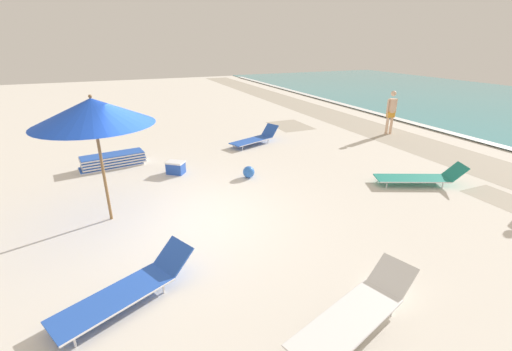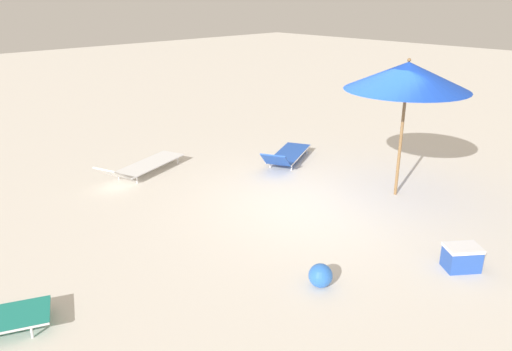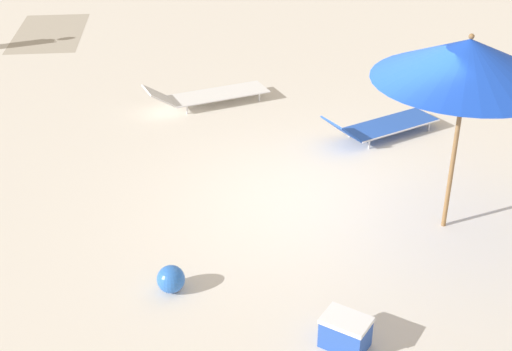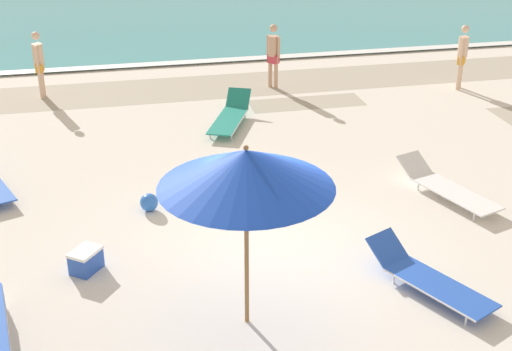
{
  "view_description": "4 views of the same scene",
  "coord_description": "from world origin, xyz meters",
  "px_view_note": "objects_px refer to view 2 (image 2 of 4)",
  "views": [
    {
      "loc": [
        6.64,
        -1.16,
        3.66
      ],
      "look_at": [
        -0.11,
        1.71,
        0.74
      ],
      "focal_mm": 24.0,
      "sensor_mm": 36.0,
      "label": 1
    },
    {
      "loc": [
        -5.44,
        6.95,
        3.83
      ],
      "look_at": [
        -0.11,
        1.83,
        1.1
      ],
      "focal_mm": 35.0,
      "sensor_mm": 36.0,
      "label": 2
    },
    {
      "loc": [
        -8.59,
        1.87,
        5.25
      ],
      "look_at": [
        -0.63,
        1.07,
        0.87
      ],
      "focal_mm": 50.0,
      "sensor_mm": 36.0,
      "label": 3
    },
    {
      "loc": [
        -2.35,
        -9.59,
        6.1
      ],
      "look_at": [
        -0.01,
        1.05,
        1.05
      ],
      "focal_mm": 50.0,
      "sensor_mm": 36.0,
      "label": 4
    }
  ],
  "objects_px": {
    "sun_lounger_near_water_right": "(287,155)",
    "beach_umbrella": "(407,76)",
    "sun_lounger_under_umbrella": "(142,166)",
    "beach_ball": "(321,276)",
    "cooler_box": "(462,258)"
  },
  "relations": [
    {
      "from": "beach_ball",
      "to": "cooler_box",
      "type": "relative_size",
      "value": 0.55
    },
    {
      "from": "beach_ball",
      "to": "beach_umbrella",
      "type": "bearing_deg",
      "value": -73.77
    },
    {
      "from": "beach_umbrella",
      "to": "sun_lounger_near_water_right",
      "type": "height_order",
      "value": "beach_umbrella"
    },
    {
      "from": "sun_lounger_under_umbrella",
      "to": "beach_umbrella",
      "type": "bearing_deg",
      "value": -164.57
    },
    {
      "from": "beach_umbrella",
      "to": "sun_lounger_under_umbrella",
      "type": "relative_size",
      "value": 1.12
    },
    {
      "from": "sun_lounger_under_umbrella",
      "to": "beach_ball",
      "type": "height_order",
      "value": "sun_lounger_under_umbrella"
    },
    {
      "from": "sun_lounger_near_water_right",
      "to": "cooler_box",
      "type": "distance_m",
      "value": 5.29
    },
    {
      "from": "sun_lounger_under_umbrella",
      "to": "sun_lounger_near_water_right",
      "type": "distance_m",
      "value": 3.33
    },
    {
      "from": "sun_lounger_near_water_right",
      "to": "beach_umbrella",
      "type": "bearing_deg",
      "value": 157.77
    },
    {
      "from": "sun_lounger_under_umbrella",
      "to": "cooler_box",
      "type": "distance_m",
      "value": 6.83
    },
    {
      "from": "sun_lounger_under_umbrella",
      "to": "sun_lounger_near_water_right",
      "type": "xyz_separation_m",
      "value": [
        -1.7,
        -2.86,
        0.01
      ]
    },
    {
      "from": "sun_lounger_near_water_right",
      "to": "beach_ball",
      "type": "relative_size",
      "value": 6.56
    },
    {
      "from": "sun_lounger_near_water_right",
      "to": "beach_ball",
      "type": "xyz_separation_m",
      "value": [
        -3.89,
        3.5,
        -0.04
      ]
    },
    {
      "from": "sun_lounger_near_water_right",
      "to": "beach_ball",
      "type": "height_order",
      "value": "sun_lounger_near_water_right"
    },
    {
      "from": "sun_lounger_under_umbrella",
      "to": "beach_ball",
      "type": "distance_m",
      "value": 5.63
    }
  ]
}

